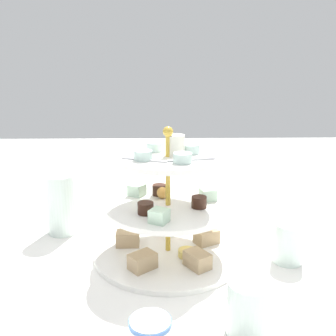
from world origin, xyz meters
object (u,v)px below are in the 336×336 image
at_px(butter_knife_right, 13,315).
at_px(water_glass_mid_back, 289,243).
at_px(water_glass_short_left, 249,308).
at_px(butter_knife_left, 195,201).
at_px(water_glass_tall_right, 62,204).
at_px(tiered_serving_stand, 168,217).

bearing_deg(butter_knife_right, water_glass_mid_back, 76.67).
distance_m(water_glass_short_left, butter_knife_right, 0.37).
bearing_deg(water_glass_mid_back, butter_knife_left, 114.60).
xyz_separation_m(water_glass_short_left, butter_knife_right, (-0.36, 0.05, -0.04)).
distance_m(water_glass_tall_right, butter_knife_right, 0.31).
bearing_deg(water_glass_tall_right, water_glass_mid_back, -16.82).
distance_m(water_glass_tall_right, water_glass_mid_back, 0.50).
bearing_deg(butter_knife_left, water_glass_mid_back, 132.28).
distance_m(water_glass_tall_right, water_glass_short_left, 0.50).
height_order(water_glass_tall_right, butter_knife_left, water_glass_tall_right).
height_order(tiered_serving_stand, water_glass_mid_back, tiered_serving_stand).
xyz_separation_m(tiered_serving_stand, water_glass_tall_right, (-0.24, 0.11, -0.01)).
distance_m(tiered_serving_stand, butter_knife_left, 0.33).
bearing_deg(water_glass_tall_right, butter_knife_left, 30.77).
xyz_separation_m(butter_knife_right, water_glass_mid_back, (0.49, 0.16, 0.04)).
relative_size(water_glass_tall_right, butter_knife_left, 0.81).
height_order(water_glass_short_left, water_glass_mid_back, water_glass_short_left).
bearing_deg(water_glass_mid_back, butter_knife_right, -161.51).
bearing_deg(water_glass_short_left, water_glass_mid_back, 59.09).
relative_size(water_glass_tall_right, butter_knife_right, 0.81).
distance_m(tiered_serving_stand, butter_knife_right, 0.33).
distance_m(butter_knife_left, butter_knife_right, 0.60).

